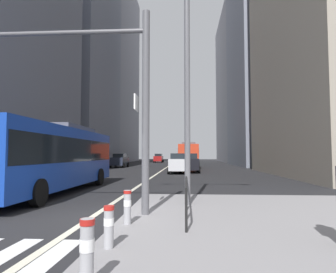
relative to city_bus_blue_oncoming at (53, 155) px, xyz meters
name	(u,v)px	position (x,y,z in m)	size (l,w,h in m)	color
ground_plane	(158,173)	(3.67, 14.79, -1.84)	(160.00, 160.00, 0.00)	black
median_island	(292,225)	(9.17, -6.21, -1.76)	(9.00, 10.00, 0.15)	gray
lane_centre_line	(165,168)	(3.67, 24.79, -1.83)	(0.20, 80.00, 0.01)	beige
office_tower_left_mid	(71,1)	(-12.33, 31.95, 25.10)	(12.60, 17.74, 53.87)	slate
office_tower_left_far	(111,71)	(-12.33, 57.58, 20.70)	(10.28, 25.14, 45.06)	gray
office_tower_right_mid	(271,4)	(20.67, 34.76, 25.11)	(12.54, 17.73, 53.90)	slate
office_tower_right_far	(243,88)	(20.67, 59.62, 16.55)	(10.97, 25.47, 36.77)	gray
city_bus_blue_oncoming	(53,155)	(0.00, 0.00, 0.00)	(2.73, 11.45, 3.40)	#14389E
city_bus_red_receding	(189,154)	(6.83, 26.94, 0.00)	(2.87, 11.07, 3.40)	red
city_bus_red_distant	(185,154)	(6.11, 50.36, 0.00)	(2.74, 10.74, 3.40)	#198456
car_oncoming_mid	(120,160)	(-3.00, 27.45, -0.85)	(2.06, 4.36, 1.94)	#232838
car_receding_near	(179,163)	(5.76, 14.83, -0.85)	(2.13, 4.27, 1.94)	silver
car_receding_far	(189,163)	(6.76, 16.35, -0.85)	(2.11, 4.33, 1.94)	black
car_oncoming_far	(159,158)	(0.24, 51.67, -0.85)	(2.11, 4.05, 1.94)	maroon
traffic_signal_gantry	(79,79)	(3.28, -5.51, 2.27)	(6.06, 0.65, 6.00)	#515156
street_lamp_post	(187,58)	(6.51, -3.77, 3.45)	(5.50, 0.32, 8.00)	#56565B
bollard_front	(87,250)	(5.19, -10.21, -1.19)	(0.20, 0.20, 0.89)	#99999E
bollard_left	(109,224)	(5.04, -8.56, -1.26)	(0.20, 0.20, 0.77)	#99999E
bollard_right	(127,205)	(5.01, -6.71, -1.22)	(0.20, 0.20, 0.83)	#99999E
pedestrian_railing	(186,189)	(6.47, -5.48, -0.97)	(0.06, 3.88, 0.98)	black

